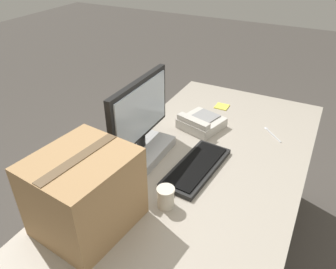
{
  "coord_description": "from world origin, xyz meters",
  "views": [
    {
      "loc": [
        -1.16,
        -0.42,
        1.69
      ],
      "look_at": [
        -0.04,
        0.16,
        0.89
      ],
      "focal_mm": 35.0,
      "sensor_mm": 36.0,
      "label": 1
    }
  ],
  "objects_px": {
    "spoon": "(270,132)",
    "cardboard_box": "(85,192)",
    "monitor": "(141,128)",
    "sticky_note_pad": "(222,106)",
    "desk_phone": "(201,123)",
    "paper_cup_right": "(166,197)",
    "keyboard": "(196,167)"
  },
  "relations": [
    {
      "from": "monitor",
      "to": "cardboard_box",
      "type": "bearing_deg",
      "value": -172.97
    },
    {
      "from": "keyboard",
      "to": "cardboard_box",
      "type": "bearing_deg",
      "value": 159.18
    },
    {
      "from": "desk_phone",
      "to": "cardboard_box",
      "type": "height_order",
      "value": "cardboard_box"
    },
    {
      "from": "desk_phone",
      "to": "paper_cup_right",
      "type": "height_order",
      "value": "paper_cup_right"
    },
    {
      "from": "spoon",
      "to": "cardboard_box",
      "type": "xyz_separation_m",
      "value": [
        -0.96,
        0.47,
        0.15
      ]
    },
    {
      "from": "cardboard_box",
      "to": "sticky_note_pad",
      "type": "xyz_separation_m",
      "value": [
        1.13,
        -0.13,
        -0.15
      ]
    },
    {
      "from": "desk_phone",
      "to": "cardboard_box",
      "type": "relative_size",
      "value": 0.68
    },
    {
      "from": "paper_cup_right",
      "to": "spoon",
      "type": "xyz_separation_m",
      "value": [
        0.75,
        -0.25,
        -0.04
      ]
    },
    {
      "from": "monitor",
      "to": "cardboard_box",
      "type": "height_order",
      "value": "monitor"
    },
    {
      "from": "sticky_note_pad",
      "to": "monitor",
      "type": "bearing_deg",
      "value": 163.85
    },
    {
      "from": "keyboard",
      "to": "cardboard_box",
      "type": "height_order",
      "value": "cardboard_box"
    },
    {
      "from": "monitor",
      "to": "cardboard_box",
      "type": "xyz_separation_m",
      "value": [
        -0.48,
        -0.06,
        0.0
      ]
    },
    {
      "from": "desk_phone",
      "to": "monitor",
      "type": "bearing_deg",
      "value": 170.84
    },
    {
      "from": "monitor",
      "to": "spoon",
      "type": "bearing_deg",
      "value": -47.44
    },
    {
      "from": "spoon",
      "to": "cardboard_box",
      "type": "distance_m",
      "value": 1.08
    },
    {
      "from": "desk_phone",
      "to": "paper_cup_right",
      "type": "xyz_separation_m",
      "value": [
        -0.63,
        -0.11,
        0.01
      ]
    },
    {
      "from": "spoon",
      "to": "cardboard_box",
      "type": "relative_size",
      "value": 0.34
    },
    {
      "from": "paper_cup_right",
      "to": "sticky_note_pad",
      "type": "distance_m",
      "value": 0.93
    },
    {
      "from": "spoon",
      "to": "sticky_note_pad",
      "type": "xyz_separation_m",
      "value": [
        0.17,
        0.34,
        0.0
      ]
    },
    {
      "from": "monitor",
      "to": "spoon",
      "type": "distance_m",
      "value": 0.73
    },
    {
      "from": "spoon",
      "to": "sticky_note_pad",
      "type": "distance_m",
      "value": 0.38
    },
    {
      "from": "monitor",
      "to": "keyboard",
      "type": "relative_size",
      "value": 1.09
    },
    {
      "from": "monitor",
      "to": "paper_cup_right",
      "type": "height_order",
      "value": "monitor"
    },
    {
      "from": "spoon",
      "to": "cardboard_box",
      "type": "bearing_deg",
      "value": 110.58
    },
    {
      "from": "paper_cup_right",
      "to": "sticky_note_pad",
      "type": "height_order",
      "value": "paper_cup_right"
    },
    {
      "from": "monitor",
      "to": "keyboard",
      "type": "height_order",
      "value": "monitor"
    },
    {
      "from": "desk_phone",
      "to": "sticky_note_pad",
      "type": "relative_size",
      "value": 3.2
    },
    {
      "from": "keyboard",
      "to": "spoon",
      "type": "bearing_deg",
      "value": -21.05
    },
    {
      "from": "paper_cup_right",
      "to": "cardboard_box",
      "type": "xyz_separation_m",
      "value": [
        -0.21,
        0.22,
        0.11
      ]
    },
    {
      "from": "desk_phone",
      "to": "sticky_note_pad",
      "type": "bearing_deg",
      "value": 11.25
    },
    {
      "from": "spoon",
      "to": "monitor",
      "type": "bearing_deg",
      "value": 89.1
    },
    {
      "from": "monitor",
      "to": "spoon",
      "type": "xyz_separation_m",
      "value": [
        0.49,
        -0.53,
        -0.15
      ]
    }
  ]
}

